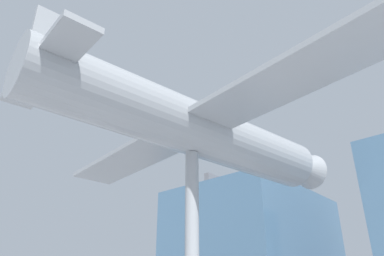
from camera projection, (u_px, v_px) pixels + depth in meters
support_pylon_central at (192, 248)px, 11.55m from camera, size 0.45×0.45×6.29m
suspended_airplane at (199, 130)px, 13.53m from camera, size 15.51×13.88×3.04m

